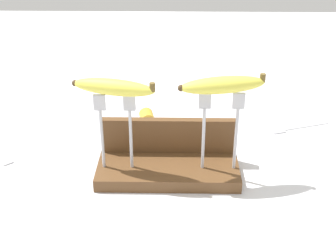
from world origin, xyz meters
name	(u,v)px	position (x,y,z in m)	size (l,w,h in m)	color
ground_plane	(168,175)	(0.00, 0.00, 0.00)	(3.00, 3.00, 0.00)	silver
wooden_board	(168,170)	(0.00, 0.00, 0.01)	(0.32, 0.14, 0.03)	brown
board_backstop	(168,135)	(0.00, 0.06, 0.07)	(0.32, 0.02, 0.09)	brown
fork_stand_left	(116,125)	(-0.11, -0.01, 0.14)	(0.09, 0.01, 0.18)	#B2B2B7
fork_stand_right	(220,124)	(0.11, -0.01, 0.14)	(0.10, 0.01, 0.18)	#B2B2B7
banana_raised_left	(113,87)	(-0.11, -0.01, 0.23)	(0.18, 0.08, 0.04)	#DBD147
banana_raised_right	(223,85)	(0.11, -0.01, 0.23)	(0.19, 0.08, 0.04)	#DBD147
fork_fallen_near	(293,128)	(0.34, 0.23, 0.00)	(0.17, 0.07, 0.01)	#B2B2B7
banana_chunk_near	(147,117)	(-0.06, 0.26, 0.02)	(0.05, 0.06, 0.04)	gold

